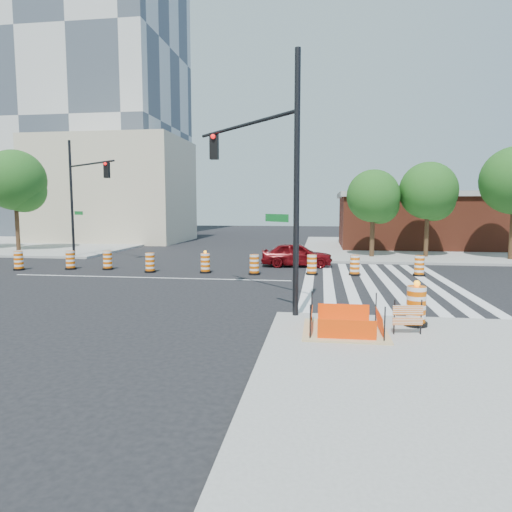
% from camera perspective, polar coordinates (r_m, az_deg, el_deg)
% --- Properties ---
extents(ground, '(120.00, 120.00, 0.00)m').
position_cam_1_polar(ground, '(22.91, -13.32, -2.65)').
color(ground, black).
rests_on(ground, ground).
extents(sidewalk_ne, '(22.00, 22.00, 0.15)m').
position_cam_1_polar(sidewalk_ne, '(40.39, 21.94, 0.95)').
color(sidewalk_ne, gray).
rests_on(sidewalk_ne, ground).
extents(sidewalk_nw, '(22.00, 22.00, 0.15)m').
position_cam_1_polar(sidewalk_nw, '(47.23, -25.81, 1.48)').
color(sidewalk_nw, gray).
rests_on(sidewalk_nw, ground).
extents(crosswalk_east, '(6.75, 13.50, 0.01)m').
position_cam_1_polar(crosswalk_east, '(21.51, 15.03, -3.25)').
color(crosswalk_east, silver).
rests_on(crosswalk_east, ground).
extents(lane_centerline, '(14.00, 0.12, 0.01)m').
position_cam_1_polar(lane_centerline, '(22.91, -13.32, -2.64)').
color(lane_centerline, silver).
rests_on(lane_centerline, ground).
extents(excavation_pit, '(2.20, 2.20, 0.90)m').
position_cam_1_polar(excavation_pit, '(12.51, 11.05, -8.93)').
color(excavation_pit, tan).
rests_on(excavation_pit, ground).
extents(tower_nw, '(28.00, 18.00, 45.00)m').
position_cam_1_polar(tower_nw, '(66.63, -23.16, 22.34)').
color(tower_nw, beige).
rests_on(tower_nw, ground).
extents(brick_storefront, '(16.50, 8.50, 4.60)m').
position_cam_1_polar(brick_storefront, '(40.26, 22.07, 4.13)').
color(brick_storefront, maroon).
rests_on(brick_storefront, ground).
extents(beige_midrise, '(14.00, 10.00, 10.00)m').
position_cam_1_polar(beige_midrise, '(47.64, -17.31, 7.79)').
color(beige_midrise, '#C3B795').
rests_on(beige_midrise, ground).
extents(red_coupe, '(4.20, 1.93, 1.39)m').
position_cam_1_polar(red_coupe, '(26.45, 5.10, 0.19)').
color(red_coupe, '#5D070B').
rests_on(red_coupe, ground).
extents(signal_pole_se, '(4.11, 4.50, 7.87)m').
position_cam_1_polar(signal_pole_se, '(15.13, 1.10, 11.39)').
color(signal_pole_se, black).
rests_on(signal_pole_se, ground).
extents(signal_pole_nw, '(4.79, 3.50, 7.68)m').
position_cam_1_polar(signal_pole_nw, '(31.76, -20.92, 8.07)').
color(signal_pole_nw, black).
rests_on(signal_pole_nw, ground).
extents(pit_drum, '(0.65, 0.65, 1.28)m').
position_cam_1_polar(pit_drum, '(13.52, 19.38, -6.03)').
color(pit_drum, black).
rests_on(pit_drum, ground).
extents(barricade, '(0.78, 0.14, 0.91)m').
position_cam_1_polar(barricade, '(12.56, 18.44, -7.05)').
color(barricade, '#E15904').
rests_on(barricade, ground).
extents(tree_north_b, '(4.52, 4.52, 7.68)m').
position_cam_1_polar(tree_north_b, '(39.03, -27.83, 7.99)').
color(tree_north_b, '#382314').
rests_on(tree_north_b, ground).
extents(tree_north_c, '(3.48, 3.46, 5.88)m').
position_cam_1_polar(tree_north_c, '(31.25, 14.51, 6.90)').
color(tree_north_c, '#382314').
rests_on(tree_north_c, ground).
extents(tree_north_d, '(3.75, 3.75, 6.37)m').
position_cam_1_polar(tree_north_d, '(32.27, 20.77, 7.26)').
color(tree_north_d, '#382314').
rests_on(tree_north_d, ground).
extents(median_drum_1, '(0.60, 0.60, 1.02)m').
position_cam_1_polar(median_drum_1, '(28.05, -27.54, -0.60)').
color(median_drum_1, black).
rests_on(median_drum_1, ground).
extents(median_drum_2, '(0.60, 0.60, 1.02)m').
position_cam_1_polar(median_drum_2, '(27.18, -22.19, -0.55)').
color(median_drum_2, black).
rests_on(median_drum_2, ground).
extents(median_drum_3, '(0.60, 0.60, 1.02)m').
position_cam_1_polar(median_drum_3, '(26.37, -18.06, -0.59)').
color(median_drum_3, black).
rests_on(median_drum_3, ground).
extents(median_drum_4, '(0.60, 0.60, 1.02)m').
position_cam_1_polar(median_drum_4, '(24.67, -13.11, -0.89)').
color(median_drum_4, black).
rests_on(median_drum_4, ground).
extents(median_drum_5, '(0.60, 0.60, 1.18)m').
position_cam_1_polar(median_drum_5, '(23.98, -6.35, -0.95)').
color(median_drum_5, black).
rests_on(median_drum_5, ground).
extents(median_drum_6, '(0.60, 0.60, 1.02)m').
position_cam_1_polar(median_drum_6, '(23.25, -0.21, -1.16)').
color(median_drum_6, black).
rests_on(median_drum_6, ground).
extents(median_drum_7, '(0.60, 0.60, 1.02)m').
position_cam_1_polar(median_drum_7, '(23.33, 6.99, -1.18)').
color(median_drum_7, black).
rests_on(median_drum_7, ground).
extents(median_drum_8, '(0.60, 0.60, 1.02)m').
position_cam_1_polar(median_drum_8, '(23.49, 12.25, -1.23)').
color(median_drum_8, black).
rests_on(median_drum_8, ground).
extents(median_drum_9, '(0.60, 0.60, 1.02)m').
position_cam_1_polar(median_drum_9, '(24.16, 19.73, -1.25)').
color(median_drum_9, black).
rests_on(median_drum_9, ground).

